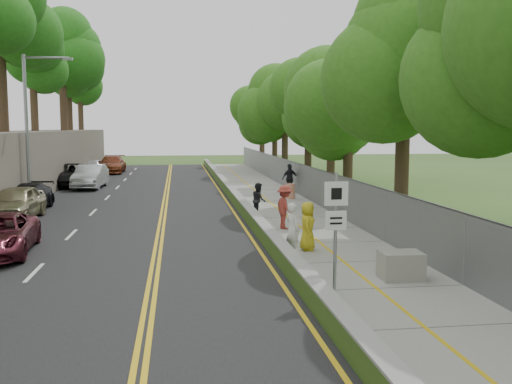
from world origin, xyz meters
name	(u,v)px	position (x,y,z in m)	size (l,w,h in m)	color
ground	(275,266)	(0.00, 0.00, 0.00)	(140.00, 140.00, 0.00)	#33511E
road	(134,204)	(-5.40, 15.00, 0.02)	(11.20, 66.00, 0.04)	black
sidewalk	(275,201)	(2.55, 15.00, 0.03)	(4.20, 66.00, 0.05)	gray
jersey_barrier	(235,197)	(0.25, 15.00, 0.30)	(0.42, 66.00, 0.60)	#81DF35
chainlink_fence	(310,184)	(4.65, 15.00, 1.00)	(0.04, 66.00, 2.00)	slate
trees_fenceside	(351,80)	(7.00, 15.00, 7.00)	(7.00, 66.00, 14.00)	#397A1E
streetlight	(31,120)	(-10.46, 14.00, 4.64)	(2.52, 0.22, 8.00)	gray
signpost	(336,218)	(1.05, -3.02, 1.96)	(0.62, 0.09, 3.10)	gray
construction_barrel	(291,191)	(3.70, 16.00, 0.49)	(0.54, 0.54, 0.88)	#DD3A01
concrete_block	(401,265)	(3.20, -2.17, 0.44)	(1.16, 0.87, 0.77)	gray
car_3	(27,198)	(-10.60, 13.02, 0.72)	(1.91, 4.69, 1.36)	black
car_4	(16,203)	(-10.35, 10.08, 0.83)	(1.86, 4.63, 1.58)	gray
car_5	(90,177)	(-9.00, 23.67, 0.86)	(1.73, 4.96, 1.63)	silver
car_6	(71,175)	(-10.60, 25.24, 0.85)	(2.69, 5.84, 1.62)	black
car_7	(112,164)	(-9.00, 37.02, 0.84)	(2.24, 5.52, 1.60)	brown
car_8	(93,166)	(-10.60, 36.37, 0.71)	(1.59, 3.96, 1.35)	white
painter_0	(308,226)	(1.45, 1.87, 0.89)	(0.82, 0.54, 1.69)	gold
painter_1	(293,230)	(0.75, 1.00, 0.94)	(0.65, 0.43, 1.79)	silver
painter_2	(259,200)	(0.84, 9.49, 0.86)	(0.78, 0.61, 1.61)	black
painter_3	(285,207)	(1.45, 6.09, 0.97)	(1.18, 0.68, 1.83)	#99342B
person_far	(290,178)	(4.20, 18.80, 0.99)	(1.11, 0.46, 1.89)	black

